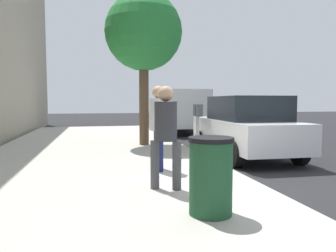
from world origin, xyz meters
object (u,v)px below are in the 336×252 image
trash_bin (211,176)px  pedestrian_at_meter (158,120)px  parked_sedan_near (245,126)px  parked_van_far (179,108)px  pedestrian_bystander (166,129)px  street_tree (144,33)px  parking_meter (198,123)px

trash_bin → pedestrian_at_meter: bearing=3.1°
parked_sedan_near → parked_van_far: bearing=-0.0°
pedestrian_bystander → street_tree: (5.62, -0.45, 2.74)m
parking_meter → pedestrian_at_meter: size_ratio=0.78×
parking_meter → parked_sedan_near: parked_sedan_near is taller
pedestrian_at_meter → street_tree: 4.89m
pedestrian_at_meter → street_tree: street_tree is taller
parking_meter → pedestrian_bystander: bearing=144.7°
pedestrian_bystander → parking_meter: bearing=-10.6°
parking_meter → parked_van_far: (9.75, -2.08, 0.09)m
pedestrian_at_meter → parked_sedan_near: size_ratio=0.41×
pedestrian_at_meter → parked_sedan_near: (1.89, -2.93, -0.32)m
pedestrian_bystander → street_tree: size_ratio=0.34×
pedestrian_at_meter → parked_sedan_near: bearing=35.4°
pedestrian_at_meter → trash_bin: size_ratio=1.78×
parking_meter → pedestrian_bystander: size_ratio=0.82×
parking_meter → trash_bin: parking_meter is taller
pedestrian_at_meter → parked_van_far: parked_van_far is taller
pedestrian_bystander → street_tree: 6.27m
parking_meter → parked_sedan_near: size_ratio=0.32×
pedestrian_at_meter → pedestrian_bystander: bearing=-93.6°
street_tree → parked_sedan_near: bearing=-129.7°
pedestrian_bystander → trash_bin: pedestrian_bystander is taller
parking_meter → pedestrian_at_meter: (0.10, 0.85, 0.05)m
pedestrian_at_meter → parked_van_far: 10.09m
parked_van_far → pedestrian_at_meter: bearing=163.1°
pedestrian_bystander → parked_van_far: 11.61m
pedestrian_at_meter → street_tree: bearing=88.7°
street_tree → pedestrian_at_meter: bearing=176.1°
parking_meter → parked_sedan_near: (1.98, -2.08, -0.27)m
parked_sedan_near → street_tree: street_tree is taller
trash_bin → parked_sedan_near: bearing=-30.5°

